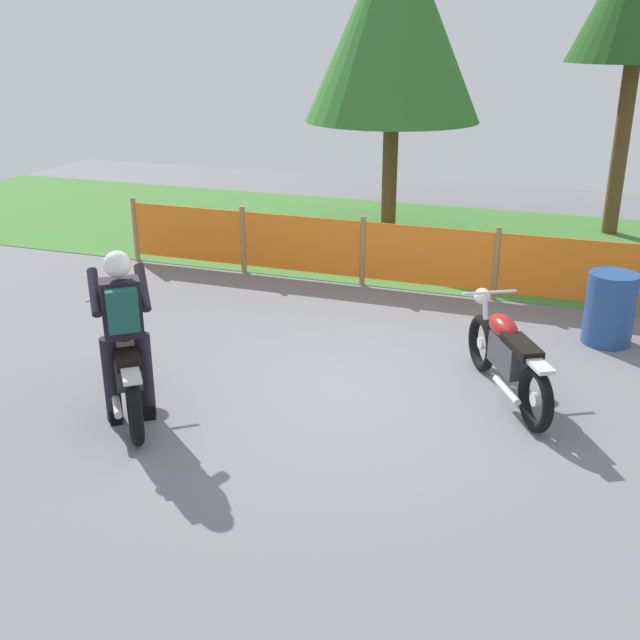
% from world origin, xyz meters
% --- Properties ---
extents(ground, '(24.00, 24.00, 0.02)m').
position_xyz_m(ground, '(0.00, 0.00, -0.01)').
color(ground, slate).
extents(grass_verge, '(24.00, 5.82, 0.01)m').
position_xyz_m(grass_verge, '(0.00, 6.27, 0.01)').
color(grass_verge, '#427A33').
rests_on(grass_verge, ground).
extents(barrier_fence, '(9.73, 0.08, 1.05)m').
position_xyz_m(barrier_fence, '(0.00, 3.36, 0.54)').
color(barrier_fence, '#997547').
rests_on(barrier_fence, ground).
extents(tree_leftmost, '(3.15, 3.15, 5.52)m').
position_xyz_m(tree_leftmost, '(-1.47, 6.78, 3.76)').
color(tree_leftmost, brown).
rests_on(tree_leftmost, ground).
extents(motorcycle_lead, '(1.10, 1.82, 0.96)m').
position_xyz_m(motorcycle_lead, '(1.47, 0.35, 0.46)').
color(motorcycle_lead, black).
rests_on(motorcycle_lead, ground).
extents(motorcycle_trailing, '(1.37, 1.71, 0.99)m').
position_xyz_m(motorcycle_trailing, '(-2.04, -1.18, 0.48)').
color(motorcycle_trailing, black).
rests_on(motorcycle_trailing, ground).
extents(rider_trailing, '(0.74, 0.78, 1.69)m').
position_xyz_m(rider_trailing, '(-1.90, -1.36, 0.95)').
color(rider_trailing, black).
rests_on(rider_trailing, ground).
extents(spare_drum, '(0.58, 0.58, 0.88)m').
position_xyz_m(spare_drum, '(2.46, 2.23, 0.44)').
color(spare_drum, navy).
rests_on(spare_drum, ground).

